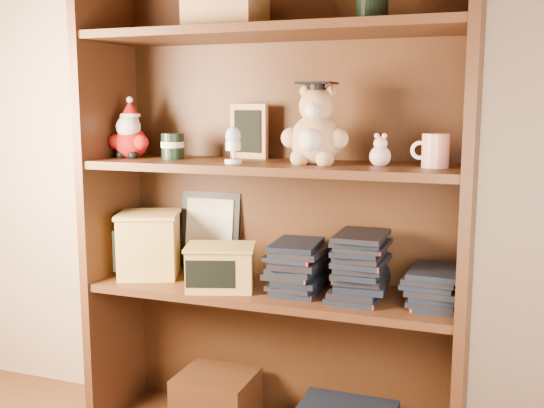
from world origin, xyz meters
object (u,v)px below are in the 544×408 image
(grad_teddy_bear, at_px, (316,132))
(treats_box, at_px, (149,244))
(bookcase, at_px, (277,214))
(teacher_mug, at_px, (435,151))

(grad_teddy_bear, height_order, treats_box, grad_teddy_bear)
(bookcase, xyz_separation_m, teacher_mug, (0.49, -0.05, 0.22))
(grad_teddy_bear, relative_size, teacher_mug, 2.31)
(bookcase, height_order, treats_box, bookcase)
(grad_teddy_bear, distance_m, treats_box, 0.70)
(grad_teddy_bear, xyz_separation_m, teacher_mug, (0.35, 0.01, -0.05))
(grad_teddy_bear, bearing_deg, bookcase, 158.00)
(teacher_mug, bearing_deg, treats_box, -179.94)
(bookcase, height_order, grad_teddy_bear, bookcase)
(treats_box, bearing_deg, grad_teddy_bear, -0.65)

